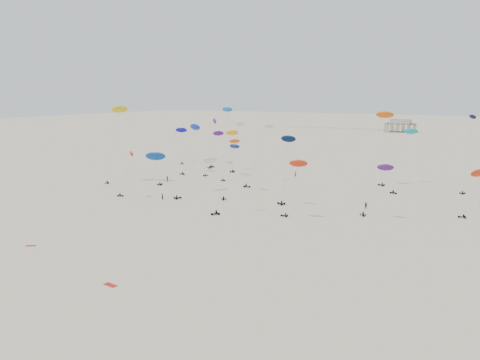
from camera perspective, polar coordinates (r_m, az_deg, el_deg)
The scene contains 30 objects.
ground_plane at distance 220.87m, azimuth 14.34°, elevation 2.84°, with size 900.00×900.00×0.00m, color beige.
pavilion_main at distance 368.55m, azimuth 18.97°, elevation 6.21°, with size 21.00×13.00×9.80m.
pier_fence at distance 381.52m, azimuth 11.21°, elevation 6.18°, with size 80.20×0.20×1.50m.
rig_0 at distance 111.56m, azimuth 16.48°, elevation -0.34°, with size 7.16×3.23×12.64m.
rig_1 at distance 172.30m, azimuth -1.33°, elevation 6.22°, with size 7.83×6.48×23.49m.
rig_2 at distance 119.60m, azimuth 5.61°, elevation 2.35°, with size 4.23×3.34×17.92m.
rig_3 at distance 110.51m, azimuth -2.12°, elevation 0.36°, with size 4.21×8.00×19.80m.
rig_4 at distance 134.21m, azimuth 27.16°, elevation 0.45°, with size 6.35×5.67×9.54m.
rig_5 at distance 164.05m, azimuth -1.39°, elevation 3.41°, with size 9.83×10.46×13.77m.
rig_6 at distance 150.29m, azimuth 17.39°, elevation 6.30°, with size 10.56×15.98×24.99m.
rig_7 at distance 147.40m, azimuth 2.14°, elevation 2.90°, with size 3.44×16.78×22.12m.
rig_8 at distance 195.21m, azimuth -7.15°, elevation 5.25°, with size 7.72×8.50×14.66m.
rig_9 at distance 190.19m, azimuth -2.87°, elevation 4.66°, with size 8.37×15.90×17.22m.
rig_10 at distance 107.70m, azimuth 6.79°, elevation 0.77°, with size 5.68×3.82×13.59m.
rig_11 at distance 132.18m, azimuth -13.58°, elevation 1.28°, with size 5.86×3.70×12.84m.
rig_12 at distance 156.40m, azimuth 19.22°, elevation 3.96°, with size 9.36×12.93×19.29m.
rig_14 at distance 170.34m, azimuth -5.72°, elevation 5.68°, with size 6.18×11.93×18.18m.
rig_15 at distance 154.91m, azimuth -10.24°, elevation 2.65°, with size 10.87×9.45×11.34m.
rig_16 at distance 135.59m, azimuth -4.47°, elevation 1.58°, with size 4.31×18.31×16.30m.
rig_17 at distance 189.98m, azimuth -3.18°, elevation 6.63°, with size 8.87×16.64×21.15m.
rig_18 at distance 156.28m, azimuth -14.66°, elevation 7.22°, with size 4.40×10.88×24.55m.
rig_19 at distance 146.10m, azimuth 26.14°, elevation 3.87°, with size 3.21×3.90×22.64m.
rig_20 at distance 159.82m, azimuth -0.99°, elevation 3.70°, with size 4.96×13.79×15.69m.
rig_21 at distance 133.66m, azimuth -0.44°, elevation 5.05°, with size 5.95×16.69×23.19m.
spectator_0 at distance 127.60m, azimuth -9.42°, elevation -2.41°, with size 0.75×0.51×2.05m, color black.
spectator_1 at distance 120.60m, azimuth 15.07°, elevation -3.39°, with size 0.94×0.55×1.93m, color black.
spectator_2 at distance 153.34m, azimuth -8.85°, elevation -0.22°, with size 1.34×0.72×2.26m, color black.
spectator_3 at distance 161.95m, azimuth 6.75°, elevation 0.40°, with size 0.79×0.54×2.17m, color black.
grounded_kite_a at distance 74.17m, azimuth -15.53°, elevation -12.25°, with size 2.20×0.90×0.08m, color #B9130B.
grounded_kite_b at distance 97.09m, azimuth -24.16°, elevation -7.34°, with size 1.80×0.70×0.07m, color red.
Camera 1 is at (55.81, -11.83, 28.21)m, focal length 35.00 mm.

